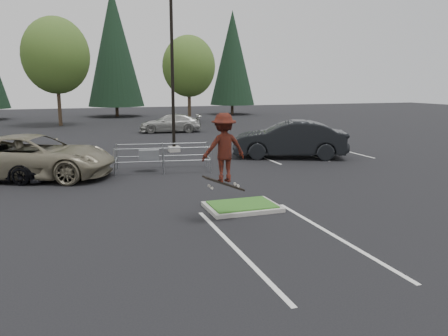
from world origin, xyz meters
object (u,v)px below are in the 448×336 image
object	(u,v)px
decid_b	(56,58)
skateboarder	(224,148)
car_r_charc	(289,139)
car_l_tan	(32,156)
car_far_silver	(171,123)
cart_corral	(152,155)
conif_b	(114,47)
decid_c	(189,68)
conif_c	(232,58)
light_pole	(172,70)

from	to	relation	value
decid_b	skateboarder	xyz separation A→B (m)	(5.06, -31.53, -3.95)
car_r_charc	car_l_tan	bearing A→B (deg)	-61.91
car_r_charc	car_far_silver	size ratio (longest dim) A/B	1.19
cart_corral	car_far_silver	xyz separation A→B (m)	(4.08, 15.23, -0.03)
cart_corral	car_l_tan	world-z (taller)	car_l_tan
conif_b	decid_c	bearing A→B (deg)	-60.68
car_l_tan	conif_c	bearing A→B (deg)	-11.95
decid_c	skateboarder	size ratio (longest dim) A/B	3.79
conif_c	car_far_silver	size ratio (longest dim) A/B	2.57
conif_b	light_pole	bearing A→B (deg)	-88.99
light_pole	skateboarder	size ratio (longest dim) A/B	4.57
light_pole	car_far_silver	size ratio (longest dim) A/B	2.08
conif_c	conif_b	bearing A→B (deg)	175.91
conif_c	car_r_charc	world-z (taller)	conif_c
car_far_silver	decid_b	bearing A→B (deg)	-126.13
conif_b	car_far_silver	size ratio (longest dim) A/B	2.98
car_far_silver	car_l_tan	bearing A→B (deg)	-21.74
cart_corral	car_l_tan	size ratio (longest dim) A/B	0.67
cart_corral	car_r_charc	distance (m)	7.52
decid_b	light_pole	bearing A→B (deg)	-70.65
cart_corral	skateboarder	distance (m)	7.91
light_pole	decid_b	bearing A→B (deg)	109.35
conif_b	car_l_tan	bearing A→B (deg)	-100.98
car_far_silver	light_pole	bearing A→B (deg)	-1.96
decid_b	decid_c	xyz separation A→B (m)	(12.00, -0.70, -0.79)
conif_c	skateboarder	world-z (taller)	conif_c
decid_c	cart_corral	distance (m)	24.71
car_l_tan	light_pole	bearing A→B (deg)	-34.17
conif_b	car_far_silver	bearing A→B (deg)	-82.44
light_pole	decid_c	distance (m)	18.67
decid_b	conif_b	world-z (taller)	conif_b
cart_corral	car_r_charc	xyz separation A→B (m)	(7.40, 1.32, 0.22)
car_r_charc	decid_c	bearing A→B (deg)	-157.55
conif_c	cart_corral	world-z (taller)	conif_c
light_pole	cart_corral	bearing A→B (deg)	-112.10
decid_c	car_r_charc	size ratio (longest dim) A/B	1.44
conif_b	car_r_charc	world-z (taller)	conif_b
decid_b	conif_c	world-z (taller)	conif_c
decid_c	conif_b	world-z (taller)	conif_b
conif_c	car_r_charc	xyz separation A→B (m)	(-8.22, -31.41, -5.89)
decid_b	cart_corral	world-z (taller)	decid_b
light_pole	conif_b	size ratio (longest dim) A/B	0.70
conif_b	car_l_tan	xyz separation A→B (m)	(-6.50, -33.50, -6.95)
car_l_tan	car_r_charc	xyz separation A→B (m)	(12.28, 1.09, 0.06)
decid_c	conif_b	distance (m)	12.51
conif_c	car_r_charc	distance (m)	33.00
light_pole	cart_corral	world-z (taller)	light_pole
car_r_charc	cart_corral	bearing A→B (deg)	-56.85
car_l_tan	conif_b	bearing A→B (deg)	9.31
light_pole	decid_c	world-z (taller)	light_pole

